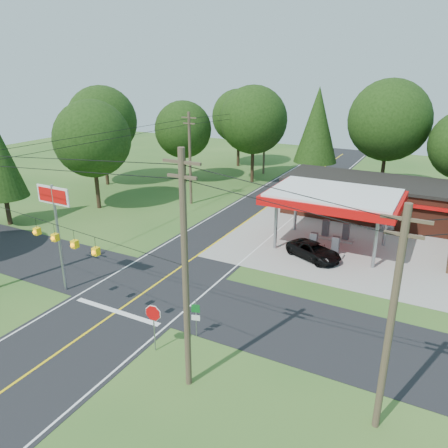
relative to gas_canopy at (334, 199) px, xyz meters
The scene contains 17 objects.
ground 16.38m from the gas_canopy, 124.70° to the right, with size 120.00×120.00×0.00m, color #2C581F.
main_highway 16.37m from the gas_canopy, 124.70° to the right, with size 8.00×120.00×0.02m, color black.
cross_road 16.37m from the gas_canopy, 124.70° to the right, with size 70.00×7.00×0.02m, color black.
lane_center_yellow 16.37m from the gas_canopy, 124.70° to the right, with size 0.15×110.00×0.00m, color yellow.
gas_canopy is the anchor object (origin of this frame).
convenience_store 10.31m from the gas_canopy, 84.28° to the left, with size 16.40×7.55×3.80m.
utility_pole_near_right 20.13m from the gas_canopy, 94.29° to the right, with size 1.80×0.30×11.50m.
utility_pole_far_left 17.74m from the gas_canopy, 163.61° to the left, with size 1.80×0.30×10.00m.
utility_pole_right_b 19.80m from the gas_canopy, 69.27° to the right, with size 1.80×0.30×10.00m.
utility_pole_north 26.92m from the gas_canopy, 125.17° to the left, with size 0.30×0.30×9.50m.
overhead_beacons 21.56m from the gas_canopy, 117.76° to the right, with size 17.04×2.04×1.03m.
treeline_backdrop 14.09m from the gas_canopy, 126.61° to the left, with size 70.27×51.59×13.30m.
suv_car 4.73m from the gas_canopy, 99.46° to the right, with size 4.63×4.63×1.29m, color black.
sedan_car 9.25m from the gas_canopy, 69.44° to the left, with size 4.27×4.27×1.45m, color white.
big_stop_sign 21.33m from the gas_canopy, 131.11° to the right, with size 2.77×0.20×7.46m.
octagonal_stop_sign 19.32m from the gas_canopy, 103.56° to the right, with size 0.96×0.15×2.80m.
route_sign_post 17.07m from the gas_canopy, 100.96° to the right, with size 0.48×0.17×2.39m.
Camera 1 is at (17.12, -21.49, 14.56)m, focal length 35.00 mm.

